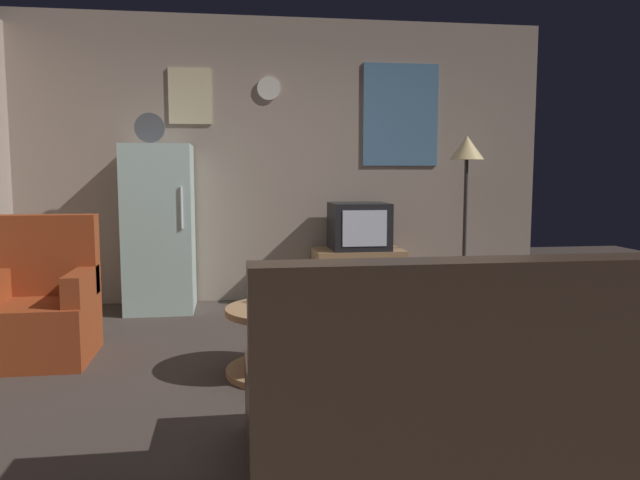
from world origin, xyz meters
TOP-DOWN VIEW (x-y plane):
  - ground_plane at (0.00, 0.00)m, footprint 12.00×12.00m
  - wall_with_art at (0.01, 2.45)m, footprint 5.20×0.12m
  - fridge at (-1.15, 2.07)m, footprint 0.60×0.62m
  - tv_stand at (0.69, 2.08)m, footprint 0.84×0.53m
  - crt_tv at (0.69, 2.08)m, footprint 0.54×0.51m
  - standing_lamp at (1.67, 1.88)m, footprint 0.32×0.32m
  - coffee_table at (-0.20, 0.12)m, footprint 0.72×0.72m
  - wine_glass at (-0.26, 0.23)m, footprint 0.05×0.05m
  - mug_ceramic_white at (-0.22, 0.16)m, footprint 0.08×0.08m
  - remote_control at (-0.26, 0.09)m, footprint 0.16×0.07m
  - armchair at (-1.79, 0.68)m, footprint 0.68×0.68m
  - couch at (0.39, -1.16)m, footprint 1.70×0.80m

SIDE VIEW (x-z plane):
  - ground_plane at x=0.00m, z-range 0.00..0.00m
  - coffee_table at x=-0.20m, z-range 0.00..0.42m
  - tv_stand at x=0.69m, z-range 0.00..0.53m
  - couch at x=0.39m, z-range -0.15..0.77m
  - armchair at x=-1.79m, z-range -0.14..0.82m
  - remote_control at x=-0.26m, z-range 0.42..0.44m
  - mug_ceramic_white at x=-0.22m, z-range 0.42..0.51m
  - wine_glass at x=-0.26m, z-range 0.42..0.57m
  - crt_tv at x=0.69m, z-range 0.53..0.97m
  - fridge at x=-1.15m, z-range -0.13..1.64m
  - standing_lamp at x=1.67m, z-range 0.56..2.15m
  - wall_with_art at x=0.01m, z-range 0.01..2.73m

